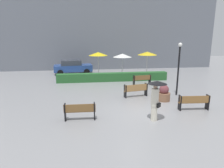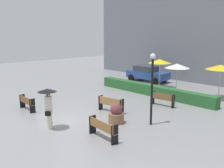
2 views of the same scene
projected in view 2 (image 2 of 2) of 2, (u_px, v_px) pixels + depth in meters
The scene contains 14 objects.
ground_plane at pixel (63, 122), 13.85m from camera, with size 60.00×60.00×0.00m, color gray.
bench_mid_center at pixel (111, 103), 15.48m from camera, with size 1.76×0.68×0.91m.
bench_back_row at pixel (163, 98), 16.76m from camera, with size 1.64×0.56×0.87m.
bench_near_left at pixel (27, 102), 15.81m from camera, with size 1.61×0.38×0.88m.
bench_near_right at pixel (102, 128), 11.52m from camera, with size 1.80×0.48×0.89m.
pedestrian_with_umbrella at pixel (48, 103), 12.56m from camera, with size 0.93×0.93×2.10m.
planter_pot at pixel (116, 114), 13.59m from camera, with size 0.84×0.84×1.08m.
lamp_post at pixel (152, 82), 12.97m from camera, with size 0.28×0.28×3.77m.
patio_umbrella_yellow at pixel (160, 61), 21.88m from camera, with size 1.96×1.96×2.56m.
patio_umbrella_white at pixel (177, 66), 19.54m from camera, with size 1.89×1.89×2.46m.
patio_umbrella_yellow_far at pixel (221, 67), 18.12m from camera, with size 2.10×2.10×2.55m.
hedge_strip at pixel (152, 90), 19.71m from camera, with size 10.50×0.70×0.79m, color #28602D.
building_facade at pixel (207, 33), 23.65m from camera, with size 28.00×1.20×9.56m, color slate.
parked_car at pixel (147, 73), 25.42m from camera, with size 4.35×2.31×1.57m.
Camera 2 is at (11.44, -7.05, 4.76)m, focal length 40.50 mm.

